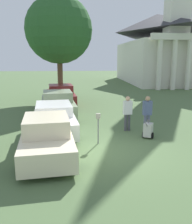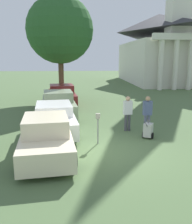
{
  "view_description": "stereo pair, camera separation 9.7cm",
  "coord_description": "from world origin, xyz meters",
  "px_view_note": "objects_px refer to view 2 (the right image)",
  "views": [
    {
      "loc": [
        -1.22,
        -9.15,
        3.57
      ],
      "look_at": [
        -0.28,
        2.1,
        1.1
      ],
      "focal_mm": 40.0,
      "sensor_mm": 36.0,
      "label": 1
    },
    {
      "loc": [
        -1.13,
        -9.15,
        3.57
      ],
      "look_at": [
        -0.28,
        2.1,
        1.1
      ],
      "focal_mm": 40.0,
      "sensor_mm": 36.0,
      "label": 2
    }
  ],
  "objects_px": {
    "parked_car_sage": "(58,105)",
    "person_supervisor": "(147,112)",
    "parking_meter": "(98,123)",
    "parked_car_white": "(54,117)",
    "parked_car_cream": "(46,137)",
    "parked_car_maroon": "(62,96)",
    "equipment_cart": "(148,130)",
    "church": "(159,45)",
    "person_worker": "(128,111)"
  },
  "relations": [
    {
      "from": "parked_car_sage",
      "to": "person_supervisor",
      "type": "height_order",
      "value": "person_supervisor"
    },
    {
      "from": "parked_car_cream",
      "to": "parked_car_white",
      "type": "relative_size",
      "value": 0.89
    },
    {
      "from": "parked_car_cream",
      "to": "person_supervisor",
      "type": "bearing_deg",
      "value": 22.19
    },
    {
      "from": "parking_meter",
      "to": "person_worker",
      "type": "distance_m",
      "value": 2.4
    },
    {
      "from": "parked_car_maroon",
      "to": "church",
      "type": "distance_m",
      "value": 22.14
    },
    {
      "from": "parked_car_sage",
      "to": "person_supervisor",
      "type": "distance_m",
      "value": 5.84
    },
    {
      "from": "parked_car_cream",
      "to": "parked_car_maroon",
      "type": "height_order",
      "value": "parked_car_maroon"
    },
    {
      "from": "parked_car_white",
      "to": "parked_car_maroon",
      "type": "distance_m",
      "value": 6.48
    },
    {
      "from": "parked_car_maroon",
      "to": "equipment_cart",
      "type": "height_order",
      "value": "parked_car_maroon"
    },
    {
      "from": "parked_car_maroon",
      "to": "church",
      "type": "height_order",
      "value": "church"
    },
    {
      "from": "parked_car_maroon",
      "to": "church",
      "type": "relative_size",
      "value": 0.22
    },
    {
      "from": "parked_car_sage",
      "to": "person_worker",
      "type": "xyz_separation_m",
      "value": [
        3.63,
        -3.37,
        0.25
      ]
    },
    {
      "from": "parked_car_sage",
      "to": "person_worker",
      "type": "height_order",
      "value": "person_worker"
    },
    {
      "from": "parking_meter",
      "to": "person_supervisor",
      "type": "relative_size",
      "value": 0.74
    },
    {
      "from": "parked_car_maroon",
      "to": "equipment_cart",
      "type": "distance_m",
      "value": 9.21
    },
    {
      "from": "parking_meter",
      "to": "equipment_cart",
      "type": "xyz_separation_m",
      "value": [
        2.31,
        0.56,
        -0.53
      ]
    },
    {
      "from": "person_worker",
      "to": "parked_car_white",
      "type": "bearing_deg",
      "value": -13.29
    },
    {
      "from": "person_supervisor",
      "to": "equipment_cart",
      "type": "bearing_deg",
      "value": 75.14
    },
    {
      "from": "parked_car_maroon",
      "to": "parked_car_cream",
      "type": "bearing_deg",
      "value": -96.62
    },
    {
      "from": "parking_meter",
      "to": "parked_car_maroon",
      "type": "bearing_deg",
      "value": 103.07
    },
    {
      "from": "parked_car_white",
      "to": "person_worker",
      "type": "xyz_separation_m",
      "value": [
        3.63,
        -0.42,
        0.34
      ]
    },
    {
      "from": "parked_car_cream",
      "to": "parked_car_sage",
      "type": "xyz_separation_m",
      "value": [
        -0.0,
        6.16,
        0.06
      ]
    },
    {
      "from": "parked_car_cream",
      "to": "equipment_cart",
      "type": "distance_m",
      "value": 4.62
    },
    {
      "from": "person_supervisor",
      "to": "church",
      "type": "xyz_separation_m",
      "value": [
        8.37,
        24.61,
        4.27
      ]
    },
    {
      "from": "parked_car_white",
      "to": "parked_car_sage",
      "type": "height_order",
      "value": "parked_car_sage"
    },
    {
      "from": "parked_car_sage",
      "to": "equipment_cart",
      "type": "relative_size",
      "value": 5.03
    },
    {
      "from": "equipment_cart",
      "to": "church",
      "type": "bearing_deg",
      "value": 101.28
    },
    {
      "from": "parked_car_white",
      "to": "parked_car_sage",
      "type": "relative_size",
      "value": 1.09
    },
    {
      "from": "parked_car_white",
      "to": "parking_meter",
      "type": "distance_m",
      "value": 3.0
    },
    {
      "from": "person_supervisor",
      "to": "parking_meter",
      "type": "bearing_deg",
      "value": 27.81
    },
    {
      "from": "parked_car_white",
      "to": "parked_car_sage",
      "type": "xyz_separation_m",
      "value": [
        -0.0,
        2.95,
        0.09
      ]
    },
    {
      "from": "person_worker",
      "to": "church",
      "type": "xyz_separation_m",
      "value": [
        9.27,
        24.31,
        4.3
      ]
    },
    {
      "from": "parked_car_maroon",
      "to": "person_supervisor",
      "type": "relative_size",
      "value": 2.71
    },
    {
      "from": "person_worker",
      "to": "church",
      "type": "distance_m",
      "value": 26.37
    },
    {
      "from": "parked_car_cream",
      "to": "parked_car_sage",
      "type": "relative_size",
      "value": 0.97
    },
    {
      "from": "parked_car_cream",
      "to": "parked_car_sage",
      "type": "bearing_deg",
      "value": 83.38
    },
    {
      "from": "parked_car_maroon",
      "to": "parking_meter",
      "type": "bearing_deg",
      "value": -83.56
    },
    {
      "from": "equipment_cart",
      "to": "parked_car_sage",
      "type": "bearing_deg",
      "value": 163.18
    },
    {
      "from": "person_worker",
      "to": "church",
      "type": "relative_size",
      "value": 0.08
    },
    {
      "from": "parking_meter",
      "to": "person_supervisor",
      "type": "xyz_separation_m",
      "value": [
        2.51,
        1.48,
        0.1
      ]
    },
    {
      "from": "person_supervisor",
      "to": "parked_car_sage",
      "type": "bearing_deg",
      "value": -41.77
    },
    {
      "from": "parked_car_cream",
      "to": "parking_meter",
      "type": "height_order",
      "value": "parked_car_cream"
    },
    {
      "from": "parked_car_maroon",
      "to": "church",
      "type": "bearing_deg",
      "value": 46.82
    },
    {
      "from": "parked_car_maroon",
      "to": "equipment_cart",
      "type": "bearing_deg",
      "value": -68.56
    },
    {
      "from": "person_worker",
      "to": "person_supervisor",
      "type": "distance_m",
      "value": 0.95
    },
    {
      "from": "parked_car_white",
      "to": "parked_car_maroon",
      "type": "height_order",
      "value": "parked_car_maroon"
    },
    {
      "from": "parked_car_cream",
      "to": "person_worker",
      "type": "distance_m",
      "value": 4.59
    },
    {
      "from": "equipment_cart",
      "to": "person_supervisor",
      "type": "bearing_deg",
      "value": 107.73
    },
    {
      "from": "person_supervisor",
      "to": "parked_car_white",
      "type": "bearing_deg",
      "value": -11.84
    },
    {
      "from": "parked_car_sage",
      "to": "parked_car_maroon",
      "type": "xyz_separation_m",
      "value": [
        -0.0,
        3.53,
        -0.0
      ]
    }
  ]
}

